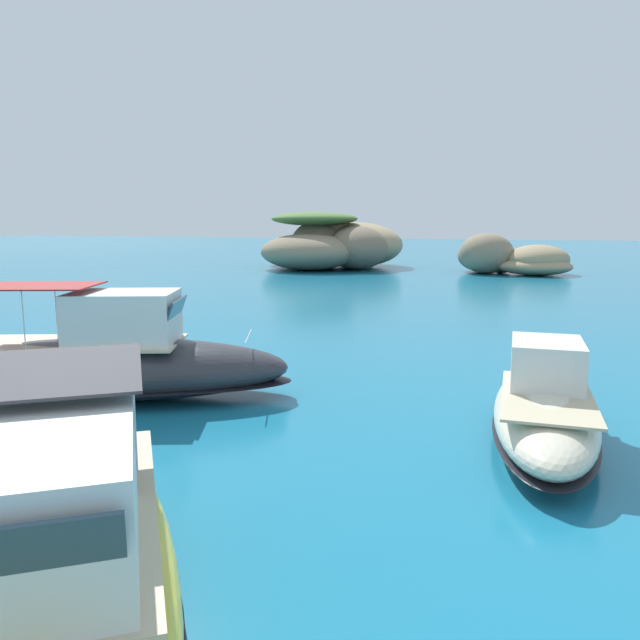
# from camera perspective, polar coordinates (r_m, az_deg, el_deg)

# --- Properties ---
(islet_large) EXTENTS (21.81, 22.38, 6.44)m
(islet_large) POSITION_cam_1_polar(r_m,az_deg,el_deg) (71.61, 1.20, 6.97)
(islet_large) COLOR #9E8966
(islet_large) RESTS_ON ground
(islet_small) EXTENTS (12.68, 9.47, 4.13)m
(islet_small) POSITION_cam_1_polar(r_m,az_deg,el_deg) (65.95, 17.12, 5.57)
(islet_small) COLOR #9E8966
(islet_small) RESTS_ON ground
(motorboat_yellow) EXTENTS (8.70, 9.97, 3.20)m
(motorboat_yellow) POSITION_cam_1_polar(r_m,az_deg,el_deg) (8.19, -24.42, -22.21)
(motorboat_yellow) COLOR yellow
(motorboat_yellow) RESTS_ON ground
(motorboat_cream) EXTENTS (2.84, 8.09, 2.35)m
(motorboat_cream) POSITION_cam_1_polar(r_m,az_deg,el_deg) (15.73, 20.32, -7.66)
(motorboat_cream) COLOR beige
(motorboat_cream) RESTS_ON ground
(motorboat_charcoal) EXTENTS (11.27, 7.18, 3.39)m
(motorboat_charcoal) POSITION_cam_1_polar(r_m,az_deg,el_deg) (19.06, -19.09, -3.82)
(motorboat_charcoal) COLOR #2D2D33
(motorboat_charcoal) RESTS_ON ground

